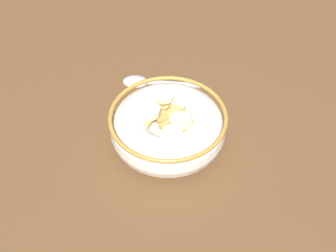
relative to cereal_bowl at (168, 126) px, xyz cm
name	(u,v)px	position (x,y,z in cm)	size (l,w,h in cm)	color
ground_plane	(168,144)	(-0.01, 0.04, -4.00)	(114.37, 114.37, 2.00)	brown
cereal_bowl	(168,126)	(0.00, 0.00, 0.00)	(16.26, 16.26, 5.95)	silver
spoon	(144,80)	(9.64, 9.66, -2.65)	(6.75, 13.08, 0.80)	#B7B7BC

